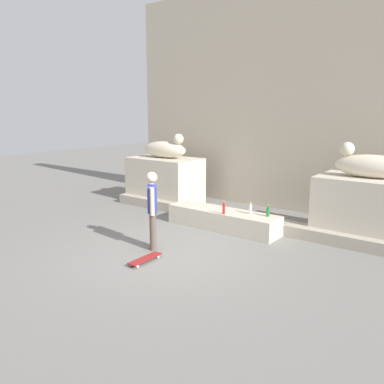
{
  "coord_description": "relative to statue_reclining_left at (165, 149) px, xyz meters",
  "views": [
    {
      "loc": [
        5.15,
        -6.02,
        2.94
      ],
      "look_at": [
        -0.16,
        0.92,
        1.1
      ],
      "focal_mm": 36.76,
      "sensor_mm": 36.0,
      "label": 1
    }
  ],
  "objects": [
    {
      "name": "ground_plane",
      "position": [
        3.03,
        -3.29,
        -1.72
      ],
      "size": [
        40.0,
        40.0,
        0.0
      ],
      "primitive_type": "plane",
      "color": "slate"
    },
    {
      "name": "facade_wall",
      "position": [
        3.03,
        1.71,
        1.54
      ],
      "size": [
        10.21,
        0.6,
        6.53
      ],
      "primitive_type": "cube",
      "color": "#BDB099",
      "rests_on": "ground_plane"
    },
    {
      "name": "pedestal_left",
      "position": [
        -0.04,
        -0.0,
        -1.0
      ],
      "size": [
        2.23,
        1.38,
        1.44
      ],
      "primitive_type": "cube",
      "color": "beige",
      "rests_on": "ground_plane"
    },
    {
      "name": "pedestal_right",
      "position": [
        6.09,
        -0.0,
        -1.0
      ],
      "size": [
        2.23,
        1.38,
        1.44
      ],
      "primitive_type": "cube",
      "color": "beige",
      "rests_on": "ground_plane"
    },
    {
      "name": "statue_reclining_left",
      "position": [
        0.0,
        0.0,
        0.0
      ],
      "size": [
        1.62,
        0.62,
        0.78
      ],
      "rotation": [
        0.0,
        0.0,
        0.04
      ],
      "color": "beige",
      "rests_on": "pedestal_left"
    },
    {
      "name": "statue_reclining_right",
      "position": [
        6.05,
        -0.0,
        0.0
      ],
      "size": [
        1.63,
        0.67,
        0.78
      ],
      "rotation": [
        0.0,
        0.0,
        3.21
      ],
      "color": "beige",
      "rests_on": "pedestal_right"
    },
    {
      "name": "ledge_block",
      "position": [
        3.03,
        -1.31,
        -1.48
      ],
      "size": [
        2.93,
        0.75,
        0.48
      ],
      "primitive_type": "cube",
      "color": "beige",
      "rests_on": "ground_plane"
    },
    {
      "name": "skater",
      "position": [
        2.62,
        -3.43,
        -0.8
      ],
      "size": [
        0.39,
        0.42,
        1.67
      ],
      "rotation": [
        0.0,
        0.0,
        2.31
      ],
      "color": "brown",
      "rests_on": "ground_plane"
    },
    {
      "name": "skateboard",
      "position": [
        3.02,
        -4.08,
        -1.66
      ],
      "size": [
        0.22,
        0.81,
        0.08
      ],
      "rotation": [
        0.0,
        0.0,
        1.6
      ],
      "color": "maroon",
      "rests_on": "ground_plane"
    },
    {
      "name": "bottle_green",
      "position": [
        4.18,
        -1.16,
        -1.13
      ],
      "size": [
        0.08,
        0.08,
        0.27
      ],
      "color": "#1E722D",
      "rests_on": "ledge_block"
    },
    {
      "name": "bottle_red",
      "position": [
        3.24,
        -1.61,
        -1.11
      ],
      "size": [
        0.06,
        0.06,
        0.32
      ],
      "color": "red",
      "rests_on": "ledge_block"
    },
    {
      "name": "bottle_clear",
      "position": [
        3.74,
        -1.2,
        -1.13
      ],
      "size": [
        0.07,
        0.07,
        0.29
      ],
      "color": "silver",
      "rests_on": "ledge_block"
    },
    {
      "name": "stair_step",
      "position": [
        3.03,
        -0.71,
        -1.59
      ],
      "size": [
        8.35,
        0.5,
        0.27
      ],
      "primitive_type": "cube",
      "color": "#A9A08F",
      "rests_on": "ground_plane"
    }
  ]
}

